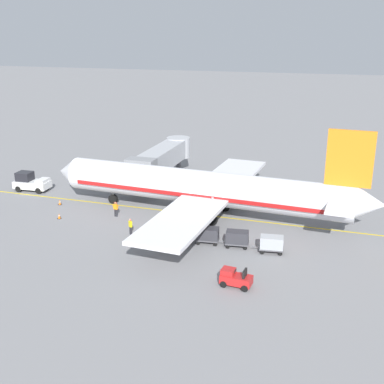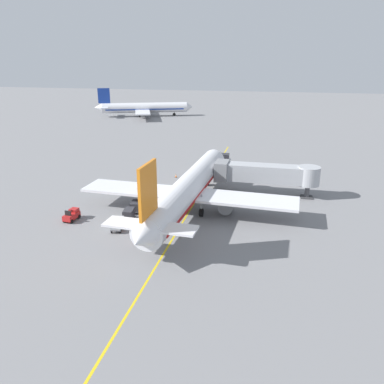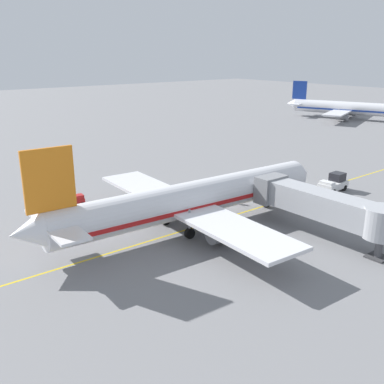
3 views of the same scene
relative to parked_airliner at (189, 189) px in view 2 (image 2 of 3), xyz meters
The scene contains 14 objects.
ground_plane 3.60m from the parked_airliner, 82.96° to the left, with size 400.00×400.00×0.00m, color slate.
gate_lead_in_line 3.60m from the parked_airliner, 82.96° to the left, with size 0.24×80.00×0.01m, color gold.
parked_airliner is the anchor object (origin of this frame).
jet_bridge 13.63m from the parked_airliner, 41.05° to the left, with size 15.99×3.50×4.98m.
pushback_tractor 23.82m from the parked_airliner, 85.62° to the left, with size 2.45×4.52×2.40m.
baggage_tug_lead 16.07m from the parked_airliner, 154.29° to the right, with size 1.46×2.59×1.62m.
baggage_cart_front 7.70m from the parked_airliner, 160.71° to the right, with size 1.59×2.97×1.58m.
baggage_cart_second_in_train 8.98m from the parked_airliner, 142.30° to the right, with size 1.59×2.97×1.58m.
baggage_cart_third_in_train 11.39m from the parked_airliner, 129.54° to the right, with size 1.59×2.97×1.58m.
ground_crew_wing_walker 10.00m from the parked_airliner, 109.17° to the left, with size 0.28×0.73×1.69m.
ground_crew_loader 9.43m from the parked_airliner, 143.03° to the left, with size 0.53×0.62×1.69m.
safety_cone_nose_left 16.12m from the parked_airliner, 111.24° to the left, with size 0.36×0.36×0.59m.
safety_cone_nose_right 17.58m from the parked_airliner, 95.88° to the left, with size 0.36×0.36×0.59m.
distant_taxiing_airliner 92.71m from the parked_airliner, 112.98° to the left, with size 34.27×28.45×10.10m.
Camera 2 is at (11.27, -51.19, 20.53)m, focal length 36.13 mm.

